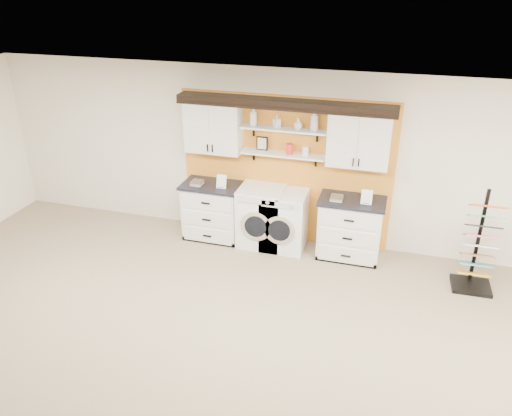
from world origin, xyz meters
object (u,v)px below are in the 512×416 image
(washer, at_px, (262,216))
(dryer, at_px, (284,220))
(base_cabinet_left, at_px, (213,211))
(base_cabinet_right, at_px, (350,228))
(sample_rack, at_px, (477,258))

(washer, relative_size, dryer, 1.03)
(base_cabinet_left, distance_m, washer, 0.84)
(base_cabinet_right, distance_m, washer, 1.42)
(base_cabinet_left, height_order, sample_rack, sample_rack)
(base_cabinet_right, relative_size, sample_rack, 0.68)
(base_cabinet_right, distance_m, dryer, 1.04)
(washer, xyz_separation_m, dryer, (0.38, 0.00, -0.01))
(base_cabinet_left, relative_size, base_cabinet_right, 0.98)
(base_cabinet_left, relative_size, sample_rack, 0.67)
(base_cabinet_right, height_order, dryer, base_cabinet_right)
(base_cabinet_right, bearing_deg, dryer, -179.82)
(base_cabinet_left, xyz_separation_m, washer, (0.84, -0.00, 0.02))
(base_cabinet_right, xyz_separation_m, washer, (-1.42, -0.00, 0.01))
(base_cabinet_right, bearing_deg, base_cabinet_left, 180.00)
(base_cabinet_left, bearing_deg, sample_rack, -5.24)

